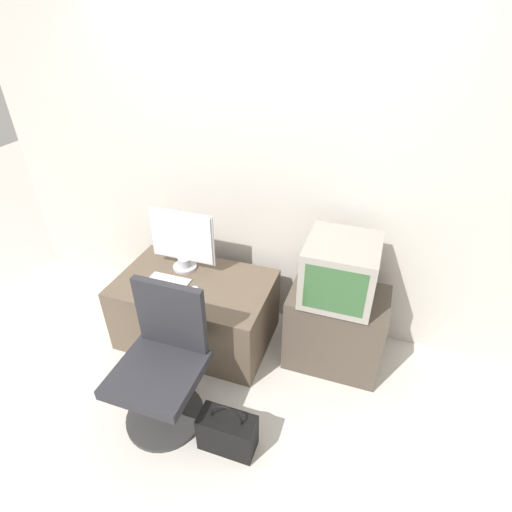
{
  "coord_description": "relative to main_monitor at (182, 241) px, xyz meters",
  "views": [
    {
      "loc": [
        0.89,
        -1.31,
        2.36
      ],
      "look_at": [
        0.12,
        0.95,
        0.8
      ],
      "focal_mm": 28.0,
      "sensor_mm": 36.0,
      "label": 1
    }
  ],
  "objects": [
    {
      "name": "main_monitor",
      "position": [
        0.0,
        0.0,
        0.0
      ],
      "size": [
        0.53,
        0.19,
        0.5
      ],
      "color": "#B2B2B7",
      "rests_on": "desk"
    },
    {
      "name": "side_stand",
      "position": [
        1.23,
        -0.04,
        -0.49
      ],
      "size": [
        0.69,
        0.46,
        0.62
      ],
      "color": "#4C4238",
      "rests_on": "ground_plane"
    },
    {
      "name": "ground_plane",
      "position": [
        0.48,
        -0.97,
        -0.8
      ],
      "size": [
        12.0,
        12.0,
        0.0
      ],
      "primitive_type": "plane",
      "color": "beige"
    },
    {
      "name": "cardboard_box_lower",
      "position": [
        -0.7,
        -0.26,
        -0.65
      ],
      "size": [
        0.34,
        0.17,
        0.29
      ],
      "color": "beige",
      "rests_on": "ground_plane"
    },
    {
      "name": "mouse",
      "position": [
        0.2,
        -0.23,
        -0.23
      ],
      "size": [
        0.05,
        0.03,
        0.03
      ],
      "color": "silver",
      "rests_on": "desk"
    },
    {
      "name": "handbag",
      "position": [
        0.75,
        -0.97,
        -0.66
      ],
      "size": [
        0.35,
        0.17,
        0.38
      ],
      "color": "black",
      "rests_on": "ground_plane"
    },
    {
      "name": "wall_back",
      "position": [
        0.48,
        0.35,
        0.5
      ],
      "size": [
        4.4,
        0.05,
        2.6
      ],
      "color": "beige",
      "rests_on": "ground_plane"
    },
    {
      "name": "keyboard",
      "position": [
        -0.03,
        -0.2,
        -0.24
      ],
      "size": [
        0.32,
        0.11,
        0.01
      ],
      "color": "silver",
      "rests_on": "desk"
    },
    {
      "name": "office_chair",
      "position": [
        0.27,
        -0.85,
        -0.38
      ],
      "size": [
        0.52,
        0.52,
        0.95
      ],
      "color": "#333333",
      "rests_on": "ground_plane"
    },
    {
      "name": "desk",
      "position": [
        0.14,
        -0.15,
        -0.52
      ],
      "size": [
        1.17,
        0.73,
        0.55
      ],
      "color": "brown",
      "rests_on": "ground_plane"
    },
    {
      "name": "crt_tv",
      "position": [
        1.21,
        -0.05,
        0.03
      ],
      "size": [
        0.47,
        0.48,
        0.42
      ],
      "color": "gray",
      "rests_on": "side_stand"
    }
  ]
}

